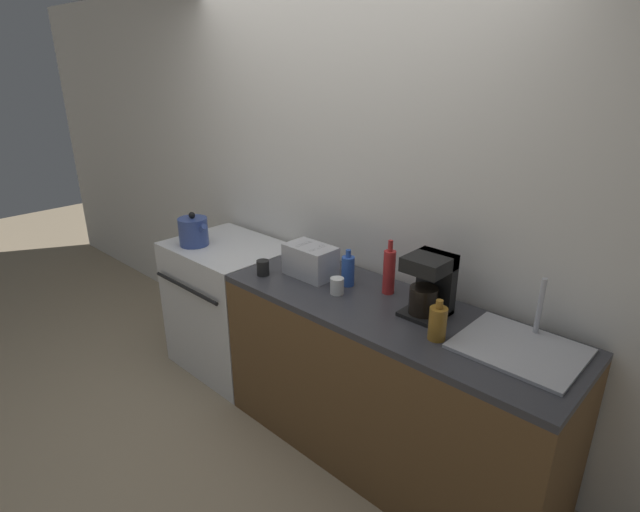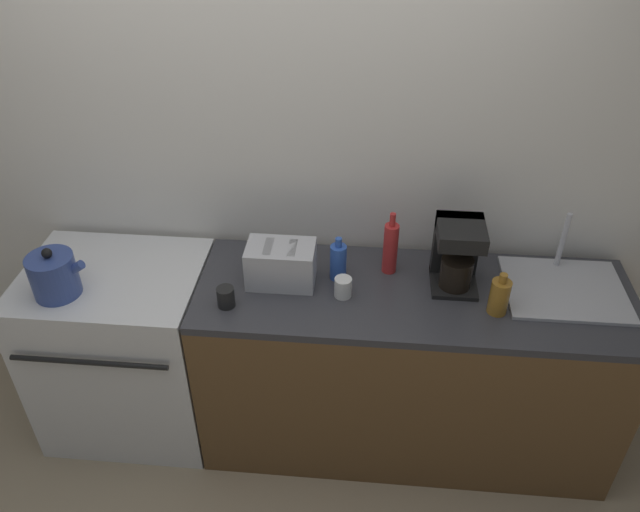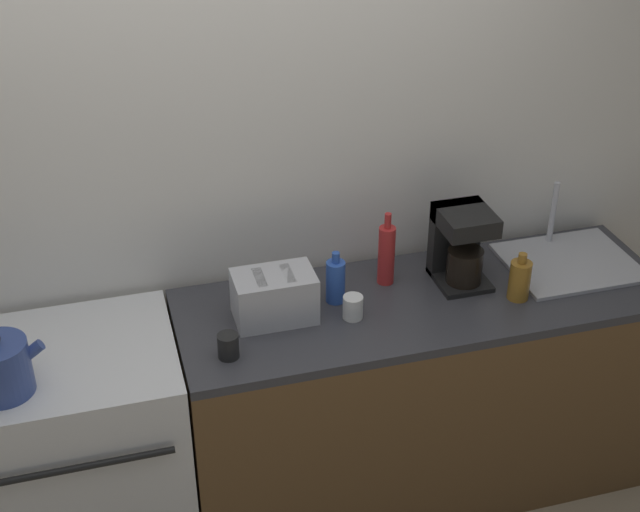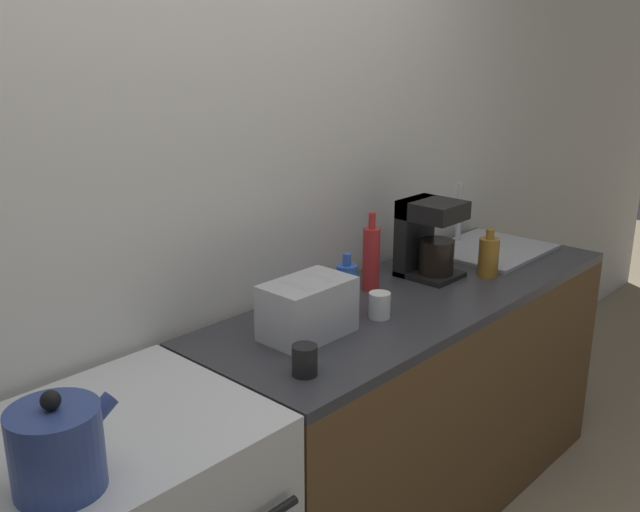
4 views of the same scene
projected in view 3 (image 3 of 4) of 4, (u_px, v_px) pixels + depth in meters
name	position (u px, v px, depth m)	size (l,w,h in m)	color
wall_back	(227.00, 185.00, 3.30)	(8.00, 0.05, 2.60)	silver
stove	(75.00, 454.00, 3.26)	(0.80, 0.67, 0.92)	silver
counter_block	(419.00, 392.00, 3.58)	(1.88, 0.63, 0.92)	brown
kettle	(1.00, 368.00, 2.82)	(0.24, 0.19, 0.23)	#33478C
toaster	(274.00, 296.00, 3.18)	(0.29, 0.18, 0.18)	#BCBCC1
coffee_maker	(461.00, 243.00, 3.37)	(0.19, 0.22, 0.31)	black
sink_tray	(568.00, 260.00, 3.55)	(0.50, 0.42, 0.28)	#B7B7BC
bottle_blue	(336.00, 281.00, 3.28)	(0.07, 0.07, 0.21)	#2D56B7
bottle_red	(386.00, 254.00, 3.37)	(0.06, 0.06, 0.30)	#B72828
bottle_amber	(520.00, 280.00, 3.30)	(0.08, 0.08, 0.19)	#9E6B23
cup_black	(228.00, 346.00, 3.01)	(0.07, 0.07, 0.09)	black
cup_white	(353.00, 307.00, 3.21)	(0.07, 0.07, 0.09)	white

